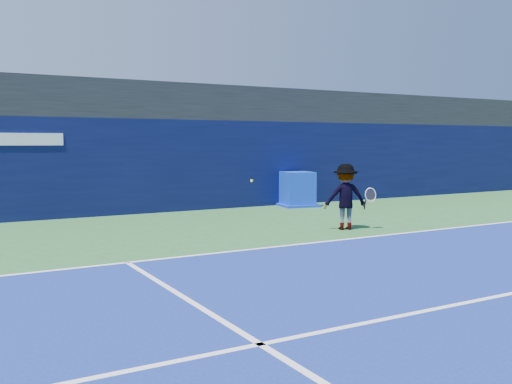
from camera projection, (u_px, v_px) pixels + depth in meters
ground at (439, 265)px, 10.57m from camera, size 80.00×80.00×0.00m
baseline at (339, 240)px, 13.17m from camera, size 24.00×0.10×0.01m
stadium_band at (192, 104)px, 20.22m from camera, size 36.00×3.00×1.20m
back_wall_assembly at (204, 165)px, 19.53m from camera, size 36.00×1.03×3.00m
equipment_cart at (297, 190)px, 20.22m from camera, size 1.47×1.47×1.22m
tennis_player at (345, 197)px, 14.78m from camera, size 1.38×1.01×1.71m
tennis_ball at (252, 181)px, 14.70m from camera, size 0.07×0.07×0.07m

